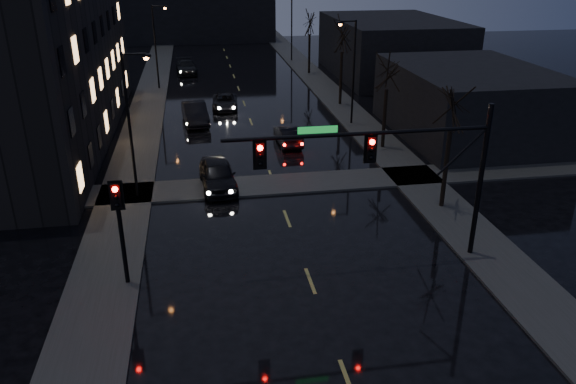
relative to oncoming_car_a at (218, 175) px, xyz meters
name	(u,v)px	position (x,y,z in m)	size (l,w,h in m)	color
sidewalk_left	(145,116)	(-5.21, 16.32, -0.76)	(3.00, 140.00, 0.12)	#2D2D2B
sidewalk_right	(344,107)	(11.79, 16.32, -0.76)	(3.00, 140.00, 0.12)	#2D2D2B
sidewalk_cross	(275,184)	(3.29, -0.18, -0.76)	(40.00, 3.00, 0.12)	#2D2D2B
apartment_block	(13,56)	(-13.21, 11.32, 5.18)	(12.00, 30.00, 12.00)	black
commercial_right_near	(469,102)	(18.79, 7.32, 1.68)	(10.00, 14.00, 5.00)	black
commercial_right_far	(390,47)	(20.29, 29.32, 2.18)	(12.00, 18.00, 6.00)	black
far_block	(199,13)	(0.29, 59.32, 3.18)	(22.00, 10.00, 8.00)	black
signal_mast	(399,158)	(7.14, -9.69, 4.05)	(11.11, 0.41, 7.00)	black
signal_pole_left	(119,219)	(-4.21, -9.69, 2.19)	(0.35, 0.41, 4.53)	black
tree_near	(455,93)	(11.69, -4.68, 5.40)	(3.52, 3.52, 8.08)	black
tree_mid_a	(388,64)	(11.69, 5.32, 5.01)	(3.30, 3.30, 7.58)	black
tree_mid_b	(343,29)	(11.69, 17.32, 5.79)	(3.74, 3.74, 8.59)	black
tree_far	(310,17)	(11.69, 31.32, 5.24)	(3.43, 3.43, 7.88)	black
streetlight_l_near	(133,114)	(-4.29, -0.68, 3.95)	(1.53, 0.28, 8.00)	black
streetlight_l_far	(157,40)	(-4.29, 26.32, 3.95)	(1.53, 0.28, 8.00)	black
streetlight_r_mid	(351,64)	(10.87, 11.32, 3.95)	(1.53, 0.28, 8.00)	black
streetlight_r_far	(290,21)	(10.87, 39.32, 3.95)	(1.53, 0.28, 8.00)	black
oncoming_car_a	(218,175)	(0.00, 0.00, 0.00)	(1.93, 4.81, 1.64)	black
oncoming_car_b	(195,113)	(-1.10, 13.56, 0.01)	(1.75, 5.03, 1.66)	black
oncoming_car_c	(225,102)	(1.49, 17.70, -0.18)	(2.11, 4.57, 1.27)	black
oncoming_car_d	(186,67)	(-1.80, 33.62, -0.06)	(2.12, 5.23, 1.52)	black
lead_car	(288,135)	(5.31, 7.22, -0.15)	(1.41, 4.04, 1.33)	black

